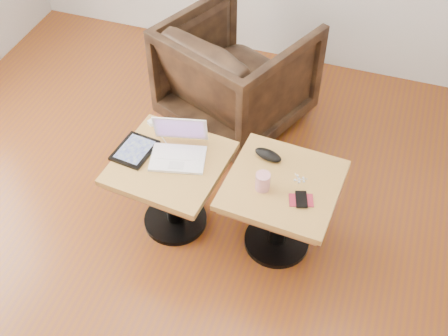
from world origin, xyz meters
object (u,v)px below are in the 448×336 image
(laptop, at_px, (179,149))
(striped_cup, at_px, (263,181))
(armchair, at_px, (237,74))
(side_table_left, at_px, (171,177))
(side_table_right, at_px, (281,199))

(laptop, height_order, striped_cup, laptop)
(striped_cup, distance_m, armchair, 1.17)
(side_table_left, bearing_deg, laptop, 70.76)
(side_table_left, height_order, armchair, armchair)
(side_table_left, xyz_separation_m, striped_cup, (0.53, -0.03, 0.18))
(side_table_right, xyz_separation_m, striped_cup, (-0.09, -0.07, 0.18))
(side_table_right, xyz_separation_m, laptop, (-0.60, 0.02, 0.17))
(side_table_right, height_order, laptop, laptop)
(striped_cup, bearing_deg, armchair, 114.22)
(side_table_right, bearing_deg, armchair, 123.90)
(side_table_right, distance_m, armchair, 1.14)
(striped_cup, relative_size, armchair, 0.12)
(side_table_left, distance_m, side_table_right, 0.63)
(side_table_left, distance_m, armchair, 1.03)
(side_table_left, xyz_separation_m, laptop, (0.03, 0.07, 0.17))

